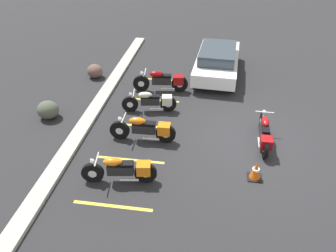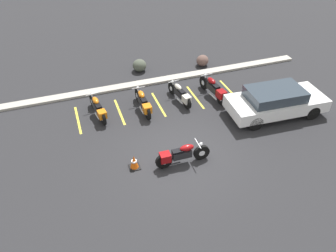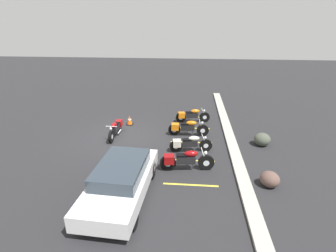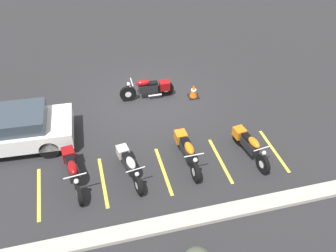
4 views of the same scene
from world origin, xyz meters
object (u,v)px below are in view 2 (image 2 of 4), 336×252
object	(u,v)px
landscape_rock_0	(202,61)
landscape_rock_1	(140,65)
parked_bike_1	(143,102)
parked_bike_2	(180,94)
motorcycle_maroon_featured	(180,155)
parked_bike_0	(98,108)
car_white	(276,101)
parked_bike_3	(214,89)
traffic_cone	(134,162)

from	to	relation	value
landscape_rock_0	landscape_rock_1	xyz separation A→B (m)	(-3.50, 0.55, 0.02)
parked_bike_1	parked_bike_2	distance (m)	1.86
parked_bike_2	motorcycle_maroon_featured	bearing A→B (deg)	149.81
parked_bike_0	parked_bike_2	size ratio (longest dim) A/B	1.03
parked_bike_0	parked_bike_1	bearing A→B (deg)	-104.90
parked_bike_1	car_white	size ratio (longest dim) A/B	0.49
parked_bike_2	parked_bike_1	bearing A→B (deg)	85.63
parked_bike_3	landscape_rock_0	world-z (taller)	parked_bike_3
parked_bike_0	motorcycle_maroon_featured	bearing A→B (deg)	-157.96
parked_bike_2	traffic_cone	world-z (taller)	parked_bike_2
car_white	motorcycle_maroon_featured	bearing A→B (deg)	-159.03
parked_bike_3	parked_bike_2	bearing A→B (deg)	77.87
traffic_cone	parked_bike_0	bearing A→B (deg)	100.61
landscape_rock_0	traffic_cone	world-z (taller)	landscape_rock_0
car_white	traffic_cone	size ratio (longest dim) A/B	7.81
motorcycle_maroon_featured	parked_bike_0	bearing A→B (deg)	121.40
parked_bike_2	traffic_cone	bearing A→B (deg)	129.20
car_white	landscape_rock_0	size ratio (longest dim) A/B	6.00
parked_bike_1	parked_bike_3	bearing A→B (deg)	-91.31
landscape_rock_0	traffic_cone	bearing A→B (deg)	-130.58
motorcycle_maroon_featured	traffic_cone	bearing A→B (deg)	168.70
landscape_rock_1	motorcycle_maroon_featured	bearing A→B (deg)	-93.90
motorcycle_maroon_featured	traffic_cone	xyz separation A→B (m)	(-1.65, 0.36, -0.18)
parked_bike_1	parked_bike_3	xyz separation A→B (m)	(3.50, -0.01, 0.02)
motorcycle_maroon_featured	parked_bike_0	distance (m)	4.63
parked_bike_0	parked_bike_3	distance (m)	5.50
parked_bike_3	landscape_rock_0	bearing A→B (deg)	-21.45
motorcycle_maroon_featured	landscape_rock_1	xyz separation A→B (m)	(0.51, 7.53, -0.12)
motorcycle_maroon_featured	car_white	xyz separation A→B (m)	(5.11, 1.62, 0.24)
motorcycle_maroon_featured	landscape_rock_1	world-z (taller)	motorcycle_maroon_featured
parked_bike_1	landscape_rock_0	bearing A→B (deg)	-54.74
traffic_cone	parked_bike_3	bearing A→B (deg)	35.19
parked_bike_3	car_white	xyz separation A→B (m)	(1.95, -2.14, 0.21)
parked_bike_1	parked_bike_3	distance (m)	3.50
parked_bike_0	landscape_rock_1	world-z (taller)	parked_bike_0
landscape_rock_0	landscape_rock_1	world-z (taller)	landscape_rock_1
parked_bike_0	parked_bike_3	xyz separation A→B (m)	(5.49, -0.24, 0.04)
motorcycle_maroon_featured	landscape_rock_0	bearing A→B (deg)	61.19
parked_bike_2	parked_bike_3	size ratio (longest dim) A/B	0.89
motorcycle_maroon_featured	parked_bike_1	size ratio (longest dim) A/B	0.97
parked_bike_0	parked_bike_3	world-z (taller)	parked_bike_3
parked_bike_2	parked_bike_0	bearing A→B (deg)	79.74
parked_bike_3	traffic_cone	distance (m)	5.89
parked_bike_1	traffic_cone	size ratio (longest dim) A/B	3.85
landscape_rock_0	landscape_rock_1	distance (m)	3.54
motorcycle_maroon_featured	landscape_rock_1	size ratio (longest dim) A/B	2.67
traffic_cone	motorcycle_maroon_featured	bearing A→B (deg)	-12.38
motorcycle_maroon_featured	parked_bike_3	size ratio (longest dim) A/B	0.93
parked_bike_2	parked_bike_3	distance (m)	1.66
parked_bike_1	traffic_cone	bearing A→B (deg)	157.67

